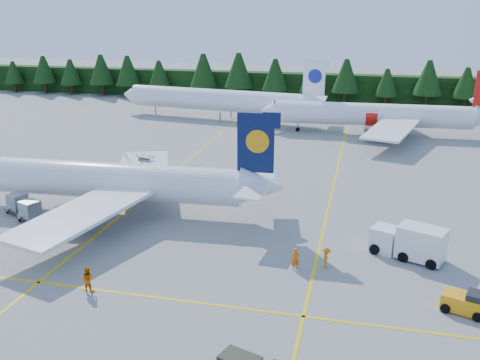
% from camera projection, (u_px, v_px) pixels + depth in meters
% --- Properties ---
extents(ground, '(320.00, 320.00, 0.00)m').
position_uv_depth(ground, '(238.00, 267.00, 42.68)').
color(ground, gray).
rests_on(ground, ground).
extents(taxi_stripe_a, '(0.25, 120.00, 0.01)m').
position_uv_depth(taxi_stripe_a, '(164.00, 180.00, 64.30)').
color(taxi_stripe_a, yellow).
rests_on(taxi_stripe_a, ground).
extents(taxi_stripe_b, '(0.25, 120.00, 0.01)m').
position_uv_depth(taxi_stripe_b, '(332.00, 193.00, 59.86)').
color(taxi_stripe_b, yellow).
rests_on(taxi_stripe_b, ground).
extents(taxi_stripe_cross, '(80.00, 0.25, 0.01)m').
position_uv_depth(taxi_stripe_cross, '(217.00, 305.00, 37.13)').
color(taxi_stripe_cross, yellow).
rests_on(taxi_stripe_cross, ground).
extents(treeline_hedge, '(220.00, 4.00, 6.00)m').
position_uv_depth(treeline_hedge, '(326.00, 88.00, 117.65)').
color(treeline_hedge, black).
rests_on(treeline_hedge, ground).
extents(airliner_navy, '(36.58, 30.05, 10.63)m').
position_uv_depth(airliner_navy, '(85.00, 180.00, 53.86)').
color(airliner_navy, white).
rests_on(airliner_navy, ground).
extents(airliner_red, '(36.81, 30.27, 10.70)m').
position_uv_depth(airliner_red, '(368.00, 115.00, 86.56)').
color(airliner_red, white).
rests_on(airliner_red, ground).
extents(airliner_far_left, '(39.81, 8.84, 11.61)m').
position_uv_depth(airliner_far_left, '(210.00, 99.00, 98.84)').
color(airliner_far_left, white).
rests_on(airliner_far_left, ground).
extents(airstairs, '(4.05, 5.50, 3.39)m').
position_uv_depth(airstairs, '(131.00, 185.00, 59.94)').
color(airstairs, white).
rests_on(airstairs, ground).
extents(service_truck, '(6.31, 4.23, 2.87)m').
position_uv_depth(service_truck, '(408.00, 241.00, 43.98)').
color(service_truck, silver).
rests_on(service_truck, ground).
extents(baggage_tug, '(3.19, 2.35, 1.53)m').
position_uv_depth(baggage_tug, '(465.00, 302.00, 36.11)').
color(baggage_tug, orange).
rests_on(baggage_tug, ground).
extents(uld_pair, '(5.23, 4.06, 1.75)m').
position_uv_depth(uld_pair, '(24.00, 206.00, 52.41)').
color(uld_pair, '#2F3224').
rests_on(uld_pair, ground).
extents(crew_a, '(0.74, 0.60, 1.76)m').
position_uv_depth(crew_a, '(296.00, 259.00, 42.04)').
color(crew_a, '#EE5E05').
rests_on(crew_a, ground).
extents(crew_b, '(0.98, 0.78, 1.94)m').
position_uv_depth(crew_b, '(88.00, 279.00, 38.73)').
color(crew_b, '#DC6004').
rests_on(crew_b, ground).
extents(crew_c, '(0.48, 0.70, 1.67)m').
position_uv_depth(crew_c, '(326.00, 258.00, 42.30)').
color(crew_c, orange).
rests_on(crew_c, ground).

